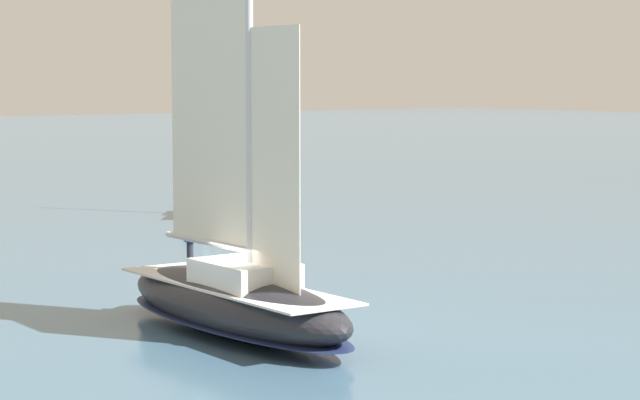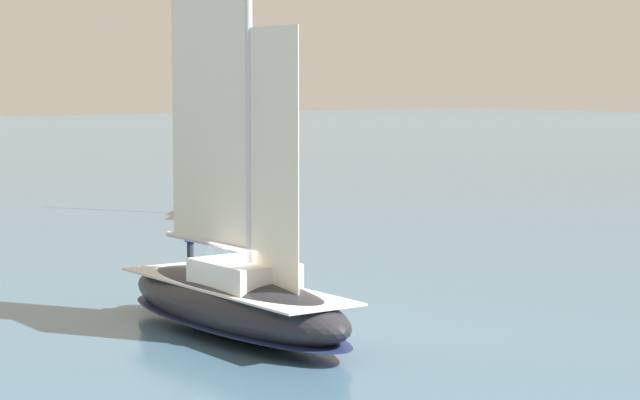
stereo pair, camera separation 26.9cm
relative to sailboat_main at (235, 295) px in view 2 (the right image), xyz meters
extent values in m
plane|color=#42667F|center=(-0.02, 0.00, -1.12)|extent=(400.00, 400.00, 0.00)
ellipsoid|color=#232328|center=(-0.02, 0.00, -0.25)|extent=(10.40, 3.20, 1.75)
ellipsoid|color=#19234C|center=(-0.02, 0.00, -0.73)|extent=(10.50, 3.23, 0.21)
cube|color=silver|center=(-0.02, 0.00, 0.26)|extent=(9.15, 2.70, 0.06)
cube|color=silver|center=(0.50, -0.02, 0.66)|extent=(2.95, 2.11, 0.72)
cylinder|color=silver|center=(0.81, -0.03, 6.74)|extent=(0.21, 0.21, 12.89)
cylinder|color=silver|center=(-1.51, 0.05, 1.33)|extent=(4.64, 0.32, 0.18)
cube|color=silver|center=(-1.33, 0.04, 6.61)|extent=(4.27, 0.16, 10.57)
cube|color=silver|center=(2.04, -0.06, 3.84)|extent=(2.27, 0.09, 7.09)
cylinder|color=#232838|center=(-3.10, 0.44, 0.72)|extent=(0.21, 0.21, 0.85)
cylinder|color=#1E4CA5|center=(-3.10, 0.44, 1.47)|extent=(0.35, 0.35, 0.65)
sphere|color=tan|center=(-3.10, 0.44, 1.91)|extent=(0.24, 0.24, 0.24)
ellipsoid|color=#232328|center=(-27.35, 16.29, -0.45)|extent=(7.52, 6.83, 1.35)
ellipsoid|color=#19234C|center=(-27.35, 16.29, -0.82)|extent=(7.60, 6.89, 0.16)
cube|color=#BCB7A8|center=(-27.35, 16.29, -0.05)|extent=(6.56, 5.94, 0.06)
cube|color=beige|center=(-27.04, 16.04, 0.26)|extent=(2.71, 2.63, 0.56)
cylinder|color=silver|center=(-26.86, 15.88, 4.96)|extent=(0.16, 0.16, 9.94)
cylinder|color=silver|center=(-28.23, 17.03, 0.78)|extent=(2.83, 2.41, 0.14)
cylinder|color=silver|center=(-28.23, 17.03, 0.87)|extent=(2.60, 2.24, 0.22)
camera|label=1|loc=(28.71, -19.03, 6.00)|focal=70.00mm
camera|label=2|loc=(28.87, -18.81, 6.00)|focal=70.00mm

